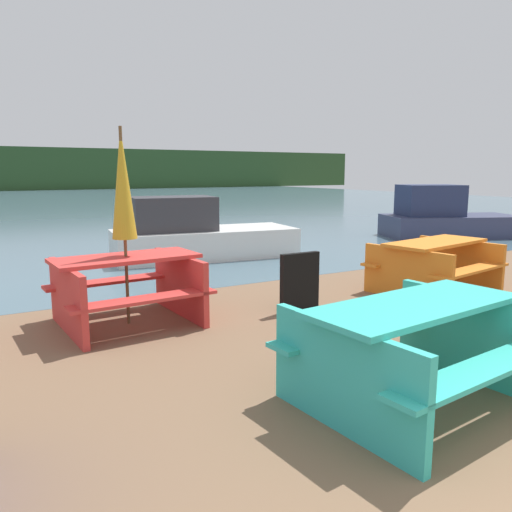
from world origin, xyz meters
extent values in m
cube|color=slate|center=(0.00, 31.61, 0.00)|extent=(60.00, 50.00, 0.00)
cube|color=#33B7A8|center=(0.25, 2.41, 0.77)|extent=(1.85, 0.87, 0.04)
cube|color=#33B7A8|center=(0.31, 1.86, 0.45)|extent=(1.80, 0.45, 0.04)
cube|color=#33B7A8|center=(0.20, 2.96, 0.45)|extent=(1.80, 0.45, 0.04)
cube|color=#33B7A8|center=(-0.50, 2.34, 0.37)|extent=(0.20, 1.38, 0.75)
cube|color=#33B7A8|center=(1.00, 2.48, 0.37)|extent=(0.20, 1.38, 0.75)
cube|color=orange|center=(3.25, 4.78, 0.74)|extent=(1.77, 0.97, 0.04)
cube|color=orange|center=(3.34, 4.24, 0.42)|extent=(1.70, 0.55, 0.04)
cube|color=orange|center=(3.16, 5.33, 0.42)|extent=(1.70, 0.55, 0.04)
cube|color=orange|center=(2.56, 4.67, 0.36)|extent=(0.30, 1.37, 0.72)
cube|color=orange|center=(3.94, 4.90, 0.36)|extent=(0.30, 1.37, 0.72)
cube|color=red|center=(-1.07, 5.50, 0.78)|extent=(1.66, 0.80, 0.04)
cube|color=red|center=(-1.04, 4.96, 0.41)|extent=(1.63, 0.38, 0.04)
cube|color=red|center=(-1.11, 6.05, 0.41)|extent=(1.63, 0.38, 0.04)
cube|color=red|center=(-1.74, 5.46, 0.38)|extent=(0.16, 1.38, 0.75)
cube|color=red|center=(-0.41, 5.55, 0.38)|extent=(0.16, 1.38, 0.75)
cylinder|color=brown|center=(-1.07, 5.50, 1.13)|extent=(0.04, 0.04, 2.25)
cone|color=gold|center=(-1.07, 5.50, 1.63)|extent=(0.28, 0.28, 1.25)
cube|color=silver|center=(1.59, 9.25, 0.29)|extent=(3.84, 1.90, 0.59)
cube|color=#333338|center=(0.93, 9.33, 0.92)|extent=(1.74, 1.21, 0.68)
cube|color=#333856|center=(8.74, 8.94, 0.29)|extent=(3.86, 2.81, 0.58)
cube|color=navy|center=(8.15, 9.18, 0.99)|extent=(1.85, 1.61, 0.82)
cube|color=black|center=(0.96, 4.94, 0.38)|extent=(0.55, 0.08, 0.75)
camera|label=1|loc=(-2.59, -0.12, 1.76)|focal=35.00mm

